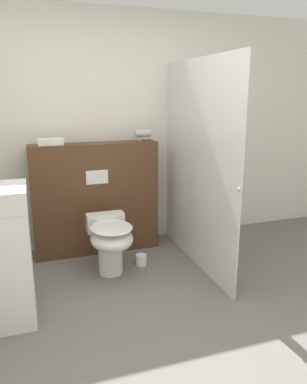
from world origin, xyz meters
TOP-DOWN VIEW (x-y plane):
  - ground_plane at (0.00, 0.00)m, footprint 12.00×12.00m
  - wall_back at (0.00, 1.95)m, footprint 8.00×0.06m
  - partition_panel at (-0.14, 1.71)m, footprint 1.30×0.25m
  - shower_glass at (0.74, 1.12)m, footprint 0.04×1.59m
  - toilet at (-0.12, 1.13)m, footprint 0.39×0.58m
  - hair_drier at (0.39, 1.74)m, footprint 0.19×0.08m
  - folded_towel at (-0.56, 1.71)m, footprint 0.24×0.13m
  - spare_toilet_roll at (0.20, 1.22)m, footprint 0.11×0.11m

SIDE VIEW (x-z plane):
  - ground_plane at x=0.00m, z-range 0.00..0.00m
  - spare_toilet_roll at x=0.20m, z-range 0.00..0.11m
  - toilet at x=-0.12m, z-range 0.07..0.60m
  - partition_panel at x=-0.14m, z-range 0.00..1.16m
  - shower_glass at x=0.74m, z-range 0.00..1.96m
  - folded_towel at x=-0.56m, z-range 1.16..1.23m
  - hair_drier at x=0.39m, z-range 1.18..1.30m
  - wall_back at x=0.00m, z-range 0.00..2.50m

